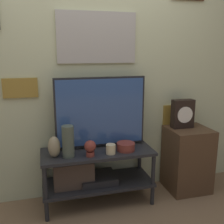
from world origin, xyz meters
TOP-DOWN VIEW (x-y plane):
  - ground_plane at (0.00, 0.00)m, footprint 12.00×12.00m
  - wall_back at (-0.00, 0.53)m, footprint 6.40×0.08m
  - media_console at (-0.09, 0.26)m, footprint 1.11×0.44m
  - television at (0.06, 0.36)m, footprint 0.92×0.05m
  - vase_wide_bowl at (0.27, 0.20)m, footprint 0.18×0.18m
  - vase_tall_ceramic at (-0.30, 0.18)m, footprint 0.11×0.11m
  - vase_urn_stoneware at (-0.42, 0.21)m, footprint 0.11×0.11m
  - candle_jar at (0.11, 0.15)m, footprint 0.09×0.09m
  - decorative_bust at (-0.10, 0.14)m, footprint 0.11×0.11m
  - side_table at (1.03, 0.27)m, footprint 0.45×0.42m
  - mantel_clock at (0.97, 0.33)m, footprint 0.24×0.11m

SIDE VIEW (x-z plane):
  - ground_plane at x=0.00m, z-range 0.00..0.00m
  - media_console at x=-0.09m, z-range 0.07..0.64m
  - side_table at x=1.03m, z-range 0.00..0.71m
  - vase_wide_bowl at x=0.27m, z-range 0.57..0.65m
  - candle_jar at x=0.11m, z-range 0.57..0.66m
  - decorative_bust at x=-0.10m, z-range 0.58..0.73m
  - vase_urn_stoneware at x=-0.42m, z-range 0.57..0.77m
  - vase_tall_ceramic at x=-0.30m, z-range 0.57..0.87m
  - mantel_clock at x=0.97m, z-range 0.71..1.02m
  - television at x=0.06m, z-range 0.57..1.30m
  - wall_back at x=0.00m, z-range 0.01..2.71m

